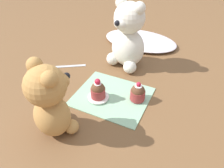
{
  "coord_description": "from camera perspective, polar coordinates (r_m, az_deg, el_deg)",
  "views": [
    {
      "loc": [
        0.24,
        -0.51,
        0.5
      ],
      "look_at": [
        0.0,
        0.0,
        0.06
      ],
      "focal_mm": 35.0,
      "sensor_mm": 36.0,
      "label": 1
    }
  ],
  "objects": [
    {
      "name": "ground_plane",
      "position": [
        0.75,
        0.0,
        -3.35
      ],
      "size": [
        4.0,
        4.0,
        0.0
      ],
      "primitive_type": "plane",
      "color": "brown"
    },
    {
      "name": "knitted_placemat",
      "position": [
        0.75,
        0.0,
        -3.18
      ],
      "size": [
        0.25,
        0.21,
        0.01
      ],
      "primitive_type": "cube",
      "color": "#8EBC99",
      "rests_on": "ground_plane"
    },
    {
      "name": "tulle_cloth",
      "position": [
        1.08,
        7.37,
        11.29
      ],
      "size": [
        0.35,
        0.22,
        0.03
      ],
      "primitive_type": "ellipsoid",
      "color": "silver",
      "rests_on": "ground_plane"
    },
    {
      "name": "teddy_bear_cream",
      "position": [
        0.86,
        4.16,
        12.16
      ],
      "size": [
        0.16,
        0.16,
        0.27
      ],
      "rotation": [
        0.0,
        0.0,
        -0.31
      ],
      "color": "silver",
      "rests_on": "ground_plane"
    },
    {
      "name": "teddy_bear_tan",
      "position": [
        0.59,
        -15.86,
        -4.26
      ],
      "size": [
        0.14,
        0.14,
        0.23
      ],
      "rotation": [
        0.0,
        0.0,
        2.73
      ],
      "color": "#B78447",
      "rests_on": "ground_plane"
    },
    {
      "name": "cupcake_near_cream_bear",
      "position": [
        0.72,
        6.75,
        -2.27
      ],
      "size": [
        0.05,
        0.05,
        0.07
      ],
      "color": "#993333",
      "rests_on": "knitted_placemat"
    },
    {
      "name": "saucer_plate",
      "position": [
        0.74,
        -3.59,
        -3.42
      ],
      "size": [
        0.07,
        0.07,
        0.01
      ],
      "primitive_type": "cylinder",
      "color": "white",
      "rests_on": "knitted_placemat"
    },
    {
      "name": "cupcake_near_tan_bear",
      "position": [
        0.72,
        -3.68,
        -1.61
      ],
      "size": [
        0.05,
        0.05,
        0.07
      ],
      "color": "#993333",
      "rests_on": "saucer_plate"
    },
    {
      "name": "teaspoon",
      "position": [
        0.92,
        -11.23,
        4.63
      ],
      "size": [
        0.12,
        0.08,
        0.01
      ],
      "primitive_type": "cube",
      "rotation": [
        0.0,
        0.0,
        3.7
      ],
      "color": "silver",
      "rests_on": "ground_plane"
    }
  ]
}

